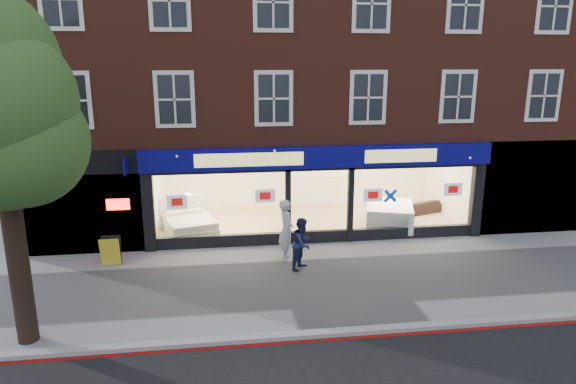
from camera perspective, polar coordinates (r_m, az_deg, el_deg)
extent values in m
plane|color=gray|center=(14.62, 5.76, -9.65)|extent=(120.00, 120.00, 0.00)
cube|color=#8C0A07|center=(11.96, 9.31, -15.60)|extent=(60.00, 0.10, 0.01)
cube|color=gray|center=(12.09, 9.04, -14.91)|extent=(60.00, 0.25, 0.12)
cube|color=tan|center=(19.41, 2.19, -3.25)|extent=(11.00, 4.50, 0.10)
cube|color=#5F2A1D|center=(20.22, 1.50, 16.44)|extent=(19.00, 8.00, 6.70)
cube|color=#080663|center=(16.44, 3.71, 3.91)|extent=(11.40, 0.28, 0.70)
cube|color=black|center=(17.34, 3.43, -4.94)|extent=(11.00, 0.18, 0.40)
cube|color=black|center=(16.83, -15.22, -2.11)|extent=(0.35, 0.30, 2.60)
cube|color=black|center=(18.81, 20.17, -0.76)|extent=(0.35, 0.30, 2.60)
cube|color=white|center=(16.58, -7.55, -1.42)|extent=(4.20, 0.02, 2.10)
cube|color=white|center=(17.80, 13.86, -0.62)|extent=(4.20, 0.02, 2.10)
cube|color=white|center=(17.21, 3.37, -1.77)|extent=(1.80, 0.02, 2.10)
cube|color=silver|center=(21.22, 1.19, 1.81)|extent=(11.00, 0.20, 2.60)
cube|color=#FFEAC6|center=(18.79, 2.27, 4.18)|extent=(11.00, 4.50, 0.12)
cube|color=black|center=(17.38, -22.07, -0.96)|extent=(3.80, 0.60, 3.30)
cube|color=#FF140C|center=(16.80, -18.37, -1.31)|extent=(0.70, 0.04, 0.35)
cube|color=black|center=(19.86, 25.18, 0.56)|extent=(4.00, 0.40, 3.30)
cylinder|color=black|center=(12.17, -28.00, -5.28)|extent=(0.44, 0.44, 4.40)
sphere|color=#2D531F|center=(10.97, -27.22, 9.99)|extent=(2.40, 2.40, 2.40)
cube|color=beige|center=(18.11, -10.78, -4.11)|extent=(2.06, 2.25, 0.33)
cube|color=beige|center=(18.02, -10.82, -3.27)|extent=(1.98, 2.16, 0.23)
cube|color=beige|center=(18.91, -11.58, -2.08)|extent=(1.63, 0.60, 1.12)
cube|color=beige|center=(18.53, -12.40, -2.30)|extent=(0.66, 0.46, 0.11)
cube|color=beige|center=(18.68, -10.32, -2.06)|extent=(0.66, 0.46, 0.11)
cube|color=brown|center=(19.32, -10.91, -2.58)|extent=(0.46, 0.46, 0.55)
cube|color=silver|center=(19.02, 11.14, -3.32)|extent=(2.14, 2.42, 0.27)
cube|color=silver|center=(18.94, 11.18, -2.54)|extent=(2.14, 2.42, 0.27)
cube|color=silver|center=(18.86, 11.22, -1.77)|extent=(2.14, 2.42, 0.27)
imported|color=black|center=(20.88, 14.58, -1.58)|extent=(1.83, 1.19, 0.50)
cube|color=gold|center=(16.25, -19.10, -6.21)|extent=(0.58, 0.38, 0.88)
imported|color=#B6B8BE|center=(15.59, -0.20, -4.24)|extent=(0.47, 0.71, 1.90)
imported|color=#181F44|center=(15.02, 1.61, -5.73)|extent=(0.92, 0.95, 1.55)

